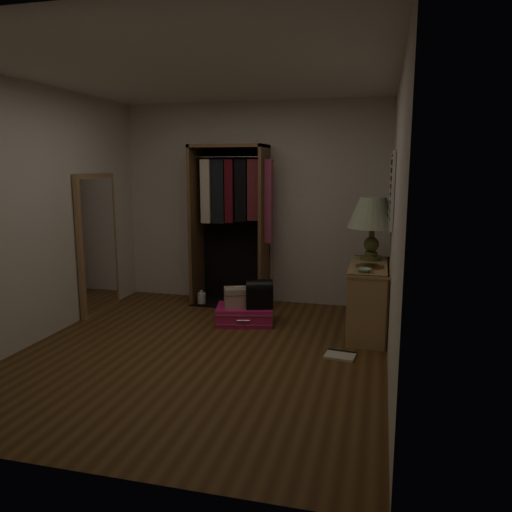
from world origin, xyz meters
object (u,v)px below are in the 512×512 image
object	(u,v)px
console_bookshelf	(368,296)
train_case	(238,297)
pink_suitcase	(245,314)
black_bag	(259,293)
table_lamp	(373,214)
open_wardrobe	(233,211)
floor_mirror	(98,244)
white_jug	(202,298)

from	to	relation	value
console_bookshelf	train_case	bearing A→B (deg)	-177.27
pink_suitcase	black_bag	bearing A→B (deg)	-16.80
table_lamp	open_wardrobe	bearing A→B (deg)	165.53
floor_mirror	train_case	xyz separation A→B (m)	(1.79, -0.03, -0.54)
pink_suitcase	table_lamp	world-z (taller)	table_lamp
open_wardrobe	pink_suitcase	size ratio (longest dim) A/B	2.78
pink_suitcase	floor_mirror	bearing A→B (deg)	167.67
console_bookshelf	floor_mirror	world-z (taller)	floor_mirror
train_case	open_wardrobe	bearing A→B (deg)	88.72
pink_suitcase	white_jug	world-z (taller)	pink_suitcase
train_case	black_bag	xyz separation A→B (m)	(0.24, 0.01, 0.06)
white_jug	train_case	bearing A→B (deg)	-42.57
train_case	white_jug	bearing A→B (deg)	115.93
console_bookshelf	black_bag	world-z (taller)	console_bookshelf
console_bookshelf	train_case	size ratio (longest dim) A/B	2.92
console_bookshelf	open_wardrobe	distance (m)	2.06
pink_suitcase	white_jug	size ratio (longest dim) A/B	3.85
black_bag	floor_mirror	bearing A→B (deg)	162.49
pink_suitcase	black_bag	size ratio (longest dim) A/B	2.13
floor_mirror	table_lamp	world-z (taller)	floor_mirror
open_wardrobe	black_bag	world-z (taller)	open_wardrobe
train_case	black_bag	size ratio (longest dim) A/B	1.11
open_wardrobe	train_case	size ratio (longest dim) A/B	5.35
console_bookshelf	table_lamp	xyz separation A→B (m)	(0.00, 0.28, 0.87)
console_bookshelf	black_bag	xyz separation A→B (m)	(-1.20, -0.06, -0.03)
table_lamp	white_jug	size ratio (longest dim) A/B	3.66
open_wardrobe	train_case	bearing A→B (deg)	-69.78
train_case	black_bag	bearing A→B (deg)	-19.05
open_wardrobe	black_bag	distance (m)	1.28
open_wardrobe	floor_mirror	world-z (taller)	open_wardrobe
black_bag	train_case	bearing A→B (deg)	165.53
console_bookshelf	pink_suitcase	xyz separation A→B (m)	(-1.38, -0.04, -0.30)
floor_mirror	black_bag	xyz separation A→B (m)	(2.03, -0.02, -0.48)
floor_mirror	train_case	distance (m)	1.87
console_bookshelf	white_jug	bearing A→B (deg)	165.24
console_bookshelf	black_bag	size ratio (longest dim) A/B	3.24
console_bookshelf	open_wardrobe	size ratio (longest dim) A/B	0.55
console_bookshelf	table_lamp	world-z (taller)	table_lamp
white_jug	console_bookshelf	bearing A→B (deg)	-14.76
open_wardrobe	floor_mirror	bearing A→B (deg)	-152.71
black_bag	open_wardrobe	bearing A→B (deg)	107.29
console_bookshelf	open_wardrobe	xyz separation A→B (m)	(-1.74, 0.73, 0.83)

